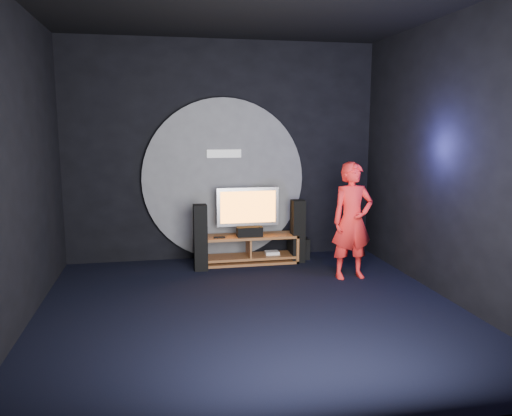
{
  "coord_description": "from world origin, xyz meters",
  "views": [
    {
      "loc": [
        -1.03,
        -5.53,
        2.16
      ],
      "look_at": [
        0.26,
        1.05,
        1.05
      ],
      "focal_mm": 35.0,
      "sensor_mm": 36.0,
      "label": 1
    }
  ],
  "objects_px": {
    "media_console": "(249,251)",
    "player": "(352,221)",
    "subwoofer": "(298,248)",
    "tower_speaker_left": "(201,238)",
    "tv": "(248,209)",
    "tower_speaker_right": "(298,231)"
  },
  "relations": [
    {
      "from": "media_console",
      "to": "tower_speaker_right",
      "type": "bearing_deg",
      "value": -6.02
    },
    {
      "from": "tower_speaker_right",
      "to": "player",
      "type": "height_order",
      "value": "player"
    },
    {
      "from": "tower_speaker_right",
      "to": "tower_speaker_left",
      "type": "bearing_deg",
      "value": -174.01
    },
    {
      "from": "media_console",
      "to": "player",
      "type": "bearing_deg",
      "value": -39.05
    },
    {
      "from": "tower_speaker_left",
      "to": "player",
      "type": "bearing_deg",
      "value": -21.15
    },
    {
      "from": "tower_speaker_left",
      "to": "subwoofer",
      "type": "height_order",
      "value": "tower_speaker_left"
    },
    {
      "from": "tv",
      "to": "tower_speaker_right",
      "type": "bearing_deg",
      "value": -10.8
    },
    {
      "from": "media_console",
      "to": "subwoofer",
      "type": "height_order",
      "value": "media_console"
    },
    {
      "from": "tv",
      "to": "player",
      "type": "bearing_deg",
      "value": -40.66
    },
    {
      "from": "tv",
      "to": "tower_speaker_right",
      "type": "xyz_separation_m",
      "value": [
        0.78,
        -0.15,
        -0.36
      ]
    },
    {
      "from": "media_console",
      "to": "player",
      "type": "xyz_separation_m",
      "value": [
        1.29,
        -1.05,
        0.64
      ]
    },
    {
      "from": "tv",
      "to": "tower_speaker_left",
      "type": "bearing_deg",
      "value": -158.17
    },
    {
      "from": "subwoofer",
      "to": "player",
      "type": "distance_m",
      "value": 1.41
    },
    {
      "from": "media_console",
      "to": "tv",
      "type": "xyz_separation_m",
      "value": [
        -0.01,
        0.07,
        0.67
      ]
    },
    {
      "from": "tower_speaker_left",
      "to": "tower_speaker_right",
      "type": "relative_size",
      "value": 1.0
    },
    {
      "from": "tower_speaker_right",
      "to": "subwoofer",
      "type": "bearing_deg",
      "value": 69.83
    },
    {
      "from": "tower_speaker_right",
      "to": "player",
      "type": "relative_size",
      "value": 0.6
    },
    {
      "from": "subwoofer",
      "to": "tower_speaker_left",
      "type": "bearing_deg",
      "value": -167.74
    },
    {
      "from": "media_console",
      "to": "tower_speaker_left",
      "type": "distance_m",
      "value": 0.88
    },
    {
      "from": "media_console",
      "to": "tower_speaker_left",
      "type": "relative_size",
      "value": 1.54
    },
    {
      "from": "tower_speaker_right",
      "to": "subwoofer",
      "type": "distance_m",
      "value": 0.39
    },
    {
      "from": "tower_speaker_left",
      "to": "tv",
      "type": "bearing_deg",
      "value": 21.83
    }
  ]
}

